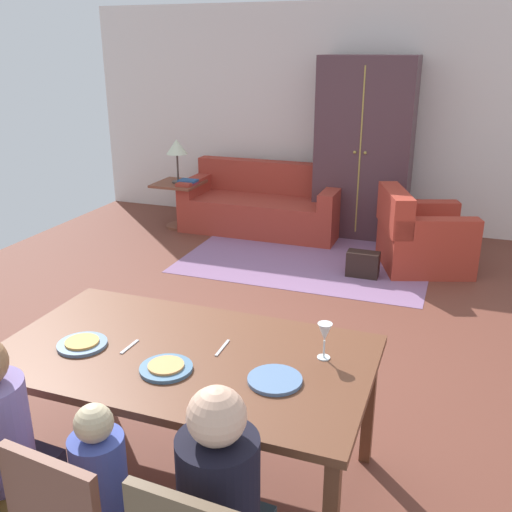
% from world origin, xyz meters
% --- Properties ---
extents(ground_plane, '(7.17, 6.13, 0.02)m').
position_xyz_m(ground_plane, '(0.00, 0.46, -0.01)').
color(ground_plane, brown).
extents(back_wall, '(7.17, 0.10, 2.70)m').
position_xyz_m(back_wall, '(0.00, 3.58, 1.35)').
color(back_wall, silver).
rests_on(back_wall, ground_plane).
extents(dining_table, '(1.85, 1.04, 0.76)m').
position_xyz_m(dining_table, '(0.09, -1.43, 0.69)').
color(dining_table, brown).
rests_on(dining_table, ground_plane).
extents(plate_near_man, '(0.25, 0.25, 0.02)m').
position_xyz_m(plate_near_man, '(-0.42, -1.55, 0.77)').
color(plate_near_man, slate).
rests_on(plate_near_man, dining_table).
extents(pizza_near_man, '(0.17, 0.17, 0.01)m').
position_xyz_m(pizza_near_man, '(-0.42, -1.55, 0.78)').
color(pizza_near_man, gold).
rests_on(pizza_near_man, plate_near_man).
extents(plate_near_child, '(0.25, 0.25, 0.02)m').
position_xyz_m(plate_near_child, '(0.09, -1.61, 0.77)').
color(plate_near_child, teal).
rests_on(plate_near_child, dining_table).
extents(pizza_near_child, '(0.17, 0.17, 0.01)m').
position_xyz_m(pizza_near_child, '(0.09, -1.61, 0.78)').
color(pizza_near_child, '#E0964F').
rests_on(pizza_near_child, plate_near_child).
extents(plate_near_woman, '(0.25, 0.25, 0.02)m').
position_xyz_m(plate_near_woman, '(0.60, -1.53, 0.77)').
color(plate_near_woman, '#587AA8').
rests_on(plate_near_woman, dining_table).
extents(wine_glass, '(0.07, 0.07, 0.19)m').
position_xyz_m(wine_glass, '(0.76, -1.25, 0.89)').
color(wine_glass, silver).
rests_on(wine_glass, dining_table).
extents(fork, '(0.02, 0.15, 0.01)m').
position_xyz_m(fork, '(-0.19, -1.48, 0.76)').
color(fork, silver).
rests_on(fork, dining_table).
extents(knife, '(0.02, 0.17, 0.01)m').
position_xyz_m(knife, '(0.26, -1.33, 0.76)').
color(knife, silver).
rests_on(knife, dining_table).
extents(person_man, '(0.30, 0.41, 1.11)m').
position_xyz_m(person_man, '(-0.42, -2.14, 0.51)').
color(person_man, '#2F2C45').
rests_on(person_man, ground_plane).
extents(person_child, '(0.22, 0.30, 0.92)m').
position_xyz_m(person_child, '(0.09, -2.14, 0.43)').
color(person_child, '#343652').
rests_on(person_child, ground_plane).
extents(area_rug, '(2.60, 1.80, 0.01)m').
position_xyz_m(area_rug, '(-0.21, 2.07, 0.00)').
color(area_rug, gray).
rests_on(area_rug, ground_plane).
extents(couch, '(1.95, 0.86, 0.82)m').
position_xyz_m(couch, '(-1.01, 2.93, 0.30)').
color(couch, '#A3362A').
rests_on(couch, ground_plane).
extents(armchair, '(1.09, 1.09, 0.82)m').
position_xyz_m(armchair, '(0.95, 2.25, 0.32)').
color(armchair, '#A83526').
rests_on(armchair, ground_plane).
extents(armoire, '(1.10, 0.59, 2.10)m').
position_xyz_m(armoire, '(0.16, 3.19, 1.05)').
color(armoire, '#4D3138').
rests_on(armoire, ground_plane).
extents(side_table, '(0.56, 0.56, 0.58)m').
position_xyz_m(side_table, '(-2.06, 2.67, 0.38)').
color(side_table, brown).
rests_on(side_table, ground_plane).
extents(table_lamp, '(0.26, 0.26, 0.54)m').
position_xyz_m(table_lamp, '(-2.06, 2.67, 1.01)').
color(table_lamp, '#433630').
rests_on(table_lamp, side_table).
extents(book_lower, '(0.22, 0.16, 0.03)m').
position_xyz_m(book_lower, '(-1.90, 2.63, 0.59)').
color(book_lower, maroon).
rests_on(book_lower, side_table).
extents(book_upper, '(0.22, 0.16, 0.03)m').
position_xyz_m(book_upper, '(-1.90, 2.64, 0.62)').
color(book_upper, '#244F8A').
rests_on(book_upper, book_lower).
extents(handbag, '(0.32, 0.16, 0.26)m').
position_xyz_m(handbag, '(0.45, 1.77, 0.13)').
color(handbag, black).
rests_on(handbag, ground_plane).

